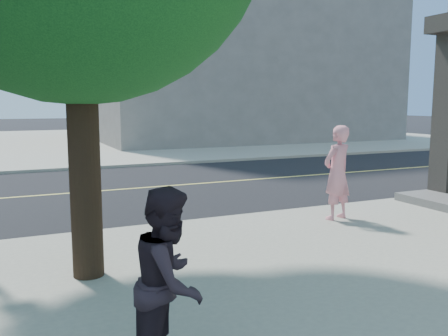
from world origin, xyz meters
name	(u,v)px	position (x,y,z in m)	size (l,w,h in m)	color
ground	(10,246)	(0.00, 0.00, 0.00)	(140.00, 140.00, 0.00)	black
road_ew	(8,198)	(0.00, 4.50, 0.01)	(140.00, 9.00, 0.01)	black
sidewalk_ne	(220,137)	(13.50, 21.50, 0.06)	(29.00, 25.00, 0.12)	#9D9B8B
filler_ne	(224,33)	(14.00, 22.00, 7.12)	(18.00, 16.00, 14.00)	slate
man_on_phone	(337,173)	(5.96, -1.14, 1.05)	(0.68, 0.45, 1.87)	pink
pedestrian	(170,282)	(1.23, -5.06, 0.93)	(0.79, 0.62, 1.63)	black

